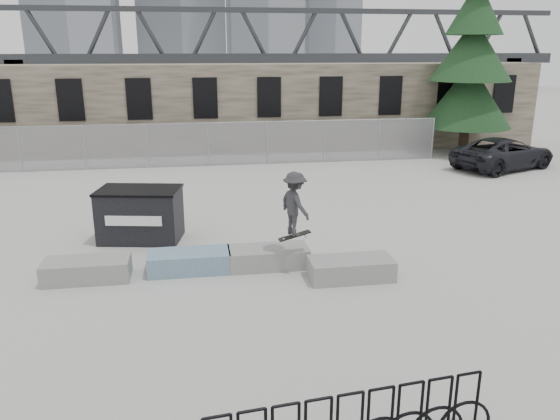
# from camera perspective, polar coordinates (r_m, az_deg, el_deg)

# --- Properties ---
(ground) EXTENTS (120.00, 120.00, 0.00)m
(ground) POSITION_cam_1_polar(r_m,az_deg,el_deg) (13.83, -5.72, -6.08)
(ground) COLOR #ADADA8
(ground) RESTS_ON ground
(stone_wall) EXTENTS (36.00, 2.58, 4.50)m
(stone_wall) POSITION_cam_1_polar(r_m,az_deg,el_deg) (29.16, -7.84, 10.46)
(stone_wall) COLOR brown
(stone_wall) RESTS_ON ground
(chainlink_fence) EXTENTS (22.06, 0.06, 2.02)m
(chainlink_fence) POSITION_cam_1_polar(r_m,az_deg,el_deg) (25.62, -7.51, 6.87)
(chainlink_fence) COLOR gray
(chainlink_fence) RESTS_ON ground
(planter_far_left) EXTENTS (2.00, 0.90, 0.50)m
(planter_far_left) POSITION_cam_1_polar(r_m,az_deg,el_deg) (13.81, -19.53, -5.82)
(planter_far_left) COLOR gray
(planter_far_left) RESTS_ON ground
(planter_center_left) EXTENTS (2.00, 0.90, 0.50)m
(planter_center_left) POSITION_cam_1_polar(r_m,az_deg,el_deg) (13.69, -9.44, -5.24)
(planter_center_left) COLOR teal
(planter_center_left) RESTS_ON ground
(planter_center_right) EXTENTS (2.00, 0.90, 0.50)m
(planter_center_right) POSITION_cam_1_polar(r_m,az_deg,el_deg) (13.79, -1.23, -4.85)
(planter_center_right) COLOR gray
(planter_center_right) RESTS_ON ground
(planter_offset) EXTENTS (2.00, 0.90, 0.50)m
(planter_offset) POSITION_cam_1_polar(r_m,az_deg,el_deg) (13.19, 7.42, -6.02)
(planter_offset) COLOR gray
(planter_offset) RESTS_ON ground
(dumpster) EXTENTS (2.50, 1.79, 1.50)m
(dumpster) POSITION_cam_1_polar(r_m,az_deg,el_deg) (16.03, -14.39, -0.44)
(dumpster) COLOR black
(dumpster) RESTS_ON ground
(spruce_tree) EXTENTS (4.47, 4.47, 11.50)m
(spruce_tree) POSITION_cam_1_polar(r_m,az_deg,el_deg) (29.75, 19.36, 14.63)
(spruce_tree) COLOR #38281E
(spruce_tree) RESTS_ON ground
(truss_bridge) EXTENTS (70.00, 3.00, 9.80)m
(truss_bridge) POSITION_cam_1_polar(r_m,az_deg,el_deg) (68.59, -0.08, 15.65)
(truss_bridge) COLOR #2D3033
(truss_bridge) RESTS_ON ground
(suv) EXTENTS (5.60, 4.10, 1.42)m
(suv) POSITION_cam_1_polar(r_m,az_deg,el_deg) (26.89, 22.34, 5.51)
(suv) COLOR black
(suv) RESTS_ON ground
(skateboarder) EXTENTS (0.94, 1.15, 1.68)m
(skateboarder) POSITION_cam_1_polar(r_m,az_deg,el_deg) (13.01, 1.56, 0.64)
(skateboarder) COLOR #2C2C2E
(skateboarder) RESTS_ON ground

